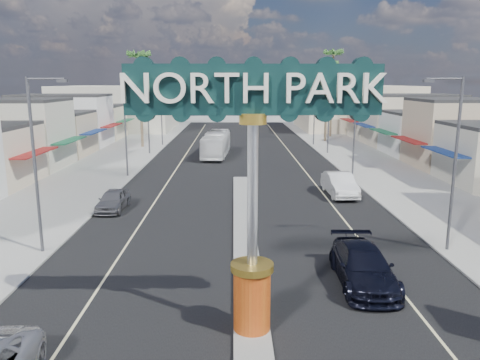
{
  "coord_description": "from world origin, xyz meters",
  "views": [
    {
      "loc": [
        -0.63,
        -13.19,
        8.76
      ],
      "look_at": [
        -0.31,
        9.69,
        3.94
      ],
      "focal_mm": 35.0,
      "sensor_mm": 36.0,
      "label": 1
    }
  ],
  "objects_px": {
    "streetlight_l_mid": "(127,123)",
    "streetlight_r_far": "(313,109)",
    "traffic_signal_right": "(314,119)",
    "gateway_sign": "(253,169)",
    "city_bus": "(216,144)",
    "palm_right_mid": "(328,69)",
    "car_parked_right": "(340,184)",
    "traffic_signal_left": "(163,119)",
    "streetlight_l_near": "(37,157)",
    "palm_right_far": "(333,58)",
    "car_parked_left": "(113,200)",
    "streetlight_l_far": "(162,109)",
    "palm_left_far": "(139,60)",
    "streetlight_r_mid": "(353,122)",
    "suv_right": "(363,266)",
    "streetlight_r_near": "(452,156)"
  },
  "relations": [
    {
      "from": "streetlight_l_mid",
      "to": "streetlight_r_far",
      "type": "height_order",
      "value": "same"
    },
    {
      "from": "traffic_signal_right",
      "to": "gateway_sign",
      "type": "bearing_deg",
      "value": -102.33
    },
    {
      "from": "city_bus",
      "to": "streetlight_r_far",
      "type": "bearing_deg",
      "value": 40.91
    },
    {
      "from": "palm_right_mid",
      "to": "car_parked_right",
      "type": "distance_m",
      "value": 35.36
    },
    {
      "from": "traffic_signal_left",
      "to": "streetlight_l_near",
      "type": "relative_size",
      "value": 0.67
    },
    {
      "from": "streetlight_l_mid",
      "to": "palm_right_mid",
      "type": "height_order",
      "value": "palm_right_mid"
    },
    {
      "from": "gateway_sign",
      "to": "traffic_signal_right",
      "type": "bearing_deg",
      "value": 77.67
    },
    {
      "from": "traffic_signal_left",
      "to": "car_parked_right",
      "type": "height_order",
      "value": "traffic_signal_left"
    },
    {
      "from": "traffic_signal_left",
      "to": "streetlight_l_near",
      "type": "distance_m",
      "value": 34.03
    },
    {
      "from": "palm_right_far",
      "to": "car_parked_right",
      "type": "height_order",
      "value": "palm_right_far"
    },
    {
      "from": "streetlight_l_near",
      "to": "car_parked_left",
      "type": "xyz_separation_m",
      "value": [
        1.43,
        8.33,
        -4.35
      ]
    },
    {
      "from": "streetlight_l_far",
      "to": "palm_left_far",
      "type": "height_order",
      "value": "palm_left_far"
    },
    {
      "from": "streetlight_r_mid",
      "to": "palm_right_far",
      "type": "bearing_deg",
      "value": 81.88
    },
    {
      "from": "traffic_signal_left",
      "to": "traffic_signal_right",
      "type": "xyz_separation_m",
      "value": [
        18.37,
        0.0,
        0.0
      ]
    },
    {
      "from": "traffic_signal_right",
      "to": "suv_right",
      "type": "distance_m",
      "value": 38.35
    },
    {
      "from": "traffic_signal_left",
      "to": "streetlight_l_far",
      "type": "relative_size",
      "value": 0.67
    },
    {
      "from": "traffic_signal_left",
      "to": "palm_left_far",
      "type": "distance_m",
      "value": 10.14
    },
    {
      "from": "palm_right_mid",
      "to": "streetlight_r_mid",
      "type": "bearing_deg",
      "value": -95.64
    },
    {
      "from": "gateway_sign",
      "to": "suv_right",
      "type": "bearing_deg",
      "value": 38.7
    },
    {
      "from": "streetlight_r_far",
      "to": "streetlight_r_near",
      "type": "bearing_deg",
      "value": -90.0
    },
    {
      "from": "suv_right",
      "to": "streetlight_r_near",
      "type": "bearing_deg",
      "value": 38.2
    },
    {
      "from": "streetlight_l_far",
      "to": "palm_left_far",
      "type": "bearing_deg",
      "value": -142.08
    },
    {
      "from": "streetlight_r_far",
      "to": "traffic_signal_left",
      "type": "bearing_deg",
      "value": -157.8
    },
    {
      "from": "suv_right",
      "to": "palm_right_mid",
      "type": "bearing_deg",
      "value": 82.71
    },
    {
      "from": "car_parked_right",
      "to": "palm_left_far",
      "type": "bearing_deg",
      "value": 125.2
    },
    {
      "from": "gateway_sign",
      "to": "streetlight_r_near",
      "type": "height_order",
      "value": "gateway_sign"
    },
    {
      "from": "traffic_signal_left",
      "to": "streetlight_r_near",
      "type": "bearing_deg",
      "value": -60.01
    },
    {
      "from": "traffic_signal_left",
      "to": "streetlight_r_mid",
      "type": "xyz_separation_m",
      "value": [
        19.62,
        -13.99,
        0.79
      ]
    },
    {
      "from": "car_parked_right",
      "to": "streetlight_l_far",
      "type": "bearing_deg",
      "value": 119.81
    },
    {
      "from": "streetlight_l_near",
      "to": "streetlight_l_far",
      "type": "height_order",
      "value": "same"
    },
    {
      "from": "streetlight_l_far",
      "to": "streetlight_r_near",
      "type": "relative_size",
      "value": 1.0
    },
    {
      "from": "streetlight_l_mid",
      "to": "car_parked_left",
      "type": "xyz_separation_m",
      "value": [
        1.43,
        -11.67,
        -4.35
      ]
    },
    {
      "from": "gateway_sign",
      "to": "traffic_signal_left",
      "type": "relative_size",
      "value": 1.53
    },
    {
      "from": "streetlight_l_mid",
      "to": "palm_right_far",
      "type": "xyz_separation_m",
      "value": [
        25.43,
        32.0,
        7.32
      ]
    },
    {
      "from": "streetlight_l_far",
      "to": "streetlight_r_mid",
      "type": "xyz_separation_m",
      "value": [
        20.87,
        -22.0,
        0.0
      ]
    },
    {
      "from": "streetlight_l_near",
      "to": "palm_right_mid",
      "type": "bearing_deg",
      "value": 63.01
    },
    {
      "from": "streetlight_l_mid",
      "to": "car_parked_left",
      "type": "relative_size",
      "value": 2.13
    },
    {
      "from": "streetlight_r_mid",
      "to": "suv_right",
      "type": "bearing_deg",
      "value": -102.65
    },
    {
      "from": "palm_right_far",
      "to": "car_parked_right",
      "type": "xyz_separation_m",
      "value": [
        -7.33,
        -39.58,
        -11.49
      ]
    },
    {
      "from": "palm_right_far",
      "to": "car_parked_left",
      "type": "bearing_deg",
      "value": -118.79
    },
    {
      "from": "streetlight_l_mid",
      "to": "city_bus",
      "type": "distance_m",
      "value": 14.89
    },
    {
      "from": "streetlight_l_far",
      "to": "city_bus",
      "type": "height_order",
      "value": "streetlight_l_far"
    },
    {
      "from": "streetlight_l_near",
      "to": "car_parked_right",
      "type": "relative_size",
      "value": 1.66
    },
    {
      "from": "streetlight_r_mid",
      "to": "palm_left_far",
      "type": "height_order",
      "value": "palm_left_far"
    },
    {
      "from": "traffic_signal_right",
      "to": "streetlight_l_far",
      "type": "xyz_separation_m",
      "value": [
        -19.62,
        8.01,
        0.79
      ]
    },
    {
      "from": "traffic_signal_left",
      "to": "gateway_sign",
      "type": "bearing_deg",
      "value": -77.67
    },
    {
      "from": "traffic_signal_right",
      "to": "streetlight_l_near",
      "type": "relative_size",
      "value": 0.67
    },
    {
      "from": "streetlight_l_near",
      "to": "streetlight_l_mid",
      "type": "distance_m",
      "value": 20.0
    },
    {
      "from": "traffic_signal_left",
      "to": "palm_right_far",
      "type": "relative_size",
      "value": 0.43
    },
    {
      "from": "streetlight_l_mid",
      "to": "suv_right",
      "type": "distance_m",
      "value": 28.85
    }
  ]
}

